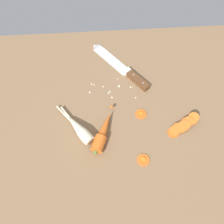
{
  "coord_description": "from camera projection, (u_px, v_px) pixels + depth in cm",
  "views": [
    {
      "loc": [
        -3.08,
        -45.64,
        74.81
      ],
      "look_at": [
        0.0,
        -2.0,
        1.5
      ],
      "focal_mm": 36.58,
      "sensor_mm": 36.0,
      "label": 1
    }
  ],
  "objects": [
    {
      "name": "ground_plane",
      "position": [
        112.0,
        112.0,
        0.89
      ],
      "size": [
        120.0,
        90.0,
        4.0
      ],
      "primitive_type": "cube",
      "color": "brown"
    },
    {
      "name": "chefs_knife",
      "position": [
        118.0,
        64.0,
        0.99
      ],
      "size": [
        23.72,
        29.65,
        4.18
      ],
      "color": "silver",
      "rests_on": "ground_plane"
    },
    {
      "name": "whole_carrot",
      "position": [
        103.0,
        132.0,
        0.8
      ],
      "size": [
        9.75,
        19.03,
        4.2
      ],
      "color": "#D6601E",
      "rests_on": "ground_plane"
    },
    {
      "name": "parsnip_front",
      "position": [
        79.0,
        129.0,
        0.81
      ],
      "size": [
        14.53,
        17.38,
        4.0
      ],
      "color": "beige",
      "rests_on": "ground_plane"
    },
    {
      "name": "parsnip_mid_left",
      "position": [
        79.0,
        129.0,
        0.81
      ],
      "size": [
        12.39,
        16.48,
        4.0
      ],
      "color": "beige",
      "rests_on": "ground_plane"
    },
    {
      "name": "carrot_slice_stack",
      "position": [
        183.0,
        125.0,
        0.83
      ],
      "size": [
        12.24,
        8.6,
        4.21
      ],
      "color": "#D6601E",
      "rests_on": "ground_plane"
    },
    {
      "name": "carrot_slice_stray_near",
      "position": [
        141.0,
        114.0,
        0.86
      ],
      "size": [
        4.33,
        4.33,
        0.7
      ],
      "color": "#D6601E",
      "rests_on": "ground_plane"
    },
    {
      "name": "carrot_slice_stray_mid",
      "position": [
        143.0,
        160.0,
        0.77
      ],
      "size": [
        4.35,
        4.35,
        0.7
      ],
      "color": "#D6601E",
      "rests_on": "ground_plane"
    },
    {
      "name": "mince_crumbs",
      "position": [
        110.0,
        89.0,
        0.92
      ],
      "size": [
        18.89,
        10.5,
        0.84
      ],
      "color": "beige",
      "rests_on": "ground_plane"
    }
  ]
}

